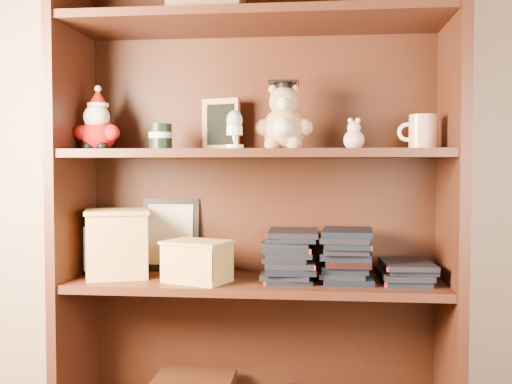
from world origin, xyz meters
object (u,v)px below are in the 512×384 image
bookcase (257,204)px  treats_box (117,243)px  teacher_mug (422,132)px  grad_teddy_bear (284,123)px

bookcase → treats_box: (-0.44, -0.05, -0.12)m
teacher_mug → treats_box: 1.00m
grad_teddy_bear → treats_box: (-0.53, 0.01, -0.37)m
teacher_mug → bookcase: bearing=174.2°
bookcase → treats_box: 0.46m
teacher_mug → treats_box: (-0.94, -0.00, -0.34)m
grad_teddy_bear → teacher_mug: size_ratio=1.84×
treats_box → bookcase: bearing=6.7°
teacher_mug → grad_teddy_bear: bearing=-179.1°
bookcase → grad_teddy_bear: (0.09, -0.06, 0.25)m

